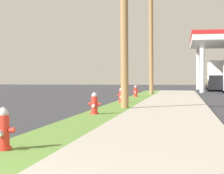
{
  "coord_description": "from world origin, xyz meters",
  "views": [
    {
      "loc": [
        3.54,
        -3.88,
        1.38
      ],
      "look_at": [
        0.6,
        14.68,
        0.98
      ],
      "focal_mm": 72.58,
      "sensor_mm": 36.0,
      "label": 1
    }
  ],
  "objects": [
    {
      "name": "utility_pole_background",
      "position": [
        1.12,
        30.2,
        4.71
      ],
      "size": [
        1.18,
        0.95,
        9.02
      ],
      "color": "#937047",
      "rests_on": "grass_verge"
    },
    {
      "name": "car_black_by_near_pump",
      "position": [
        6.89,
        42.67,
        0.72
      ],
      "size": [
        2.1,
        4.57,
        1.57
      ],
      "color": "black",
      "rests_on": "ground"
    },
    {
      "name": "fire_hydrant_nearest",
      "position": [
        0.45,
        3.54,
        0.45
      ],
      "size": [
        0.42,
        0.38,
        0.74
      ],
      "color": "red",
      "rests_on": "grass_verge"
    },
    {
      "name": "truck_tan_on_apron",
      "position": [
        7.14,
        45.88,
        1.49
      ],
      "size": [
        2.14,
        6.41,
        3.11
      ],
      "color": "tan",
      "rests_on": "ground"
    },
    {
      "name": "fire_hydrant_second",
      "position": [
        0.52,
        11.32,
        0.45
      ],
      "size": [
        0.42,
        0.38,
        0.74
      ],
      "color": "red",
      "rests_on": "grass_verge"
    },
    {
      "name": "fire_hydrant_third",
      "position": [
        0.48,
        18.4,
        0.45
      ],
      "size": [
        0.42,
        0.37,
        0.74
      ],
      "color": "red",
      "rests_on": "grass_verge"
    },
    {
      "name": "fire_hydrant_fourth",
      "position": [
        0.46,
        25.49,
        0.45
      ],
      "size": [
        0.42,
        0.37,
        0.74
      ],
      "color": "red",
      "rests_on": "grass_verge"
    }
  ]
}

